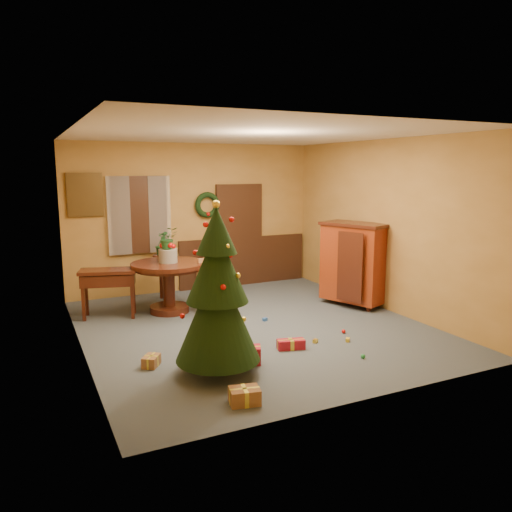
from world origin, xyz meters
TOP-DOWN VIEW (x-y plane):
  - room_envelope at (0.21, 2.70)m, footprint 5.50×5.50m
  - dining_table at (-0.94, 1.34)m, footprint 1.25×1.25m
  - urn at (-0.94, 1.34)m, footprint 0.31×0.31m
  - centerpiece_plant at (-0.94, 1.34)m, footprint 0.33×0.29m
  - chair_near at (-0.29, 1.00)m, footprint 0.46×0.46m
  - chair_far at (0.24, 2.40)m, footprint 0.53×0.53m
  - guitar at (-0.18, 0.58)m, footprint 0.43×0.56m
  - plant_stand at (-0.81, 2.30)m, footprint 0.32×0.32m
  - stand_plant at (-0.81, 2.30)m, footprint 0.23×0.19m
  - christmas_tree at (-1.13, -1.45)m, footprint 1.00×1.00m
  - writing_desk at (-1.91, 1.48)m, footprint 0.98×0.66m
  - sideboard at (2.15, 0.38)m, footprint 0.99×1.29m
  - gift_a at (-1.16, -2.28)m, footprint 0.35×0.29m
  - gift_b at (-0.63, -1.32)m, footprint 0.29×0.29m
  - gift_c at (-1.80, -0.88)m, footprint 0.28×0.30m
  - gift_d at (0.06, -1.10)m, footprint 0.40×0.24m
  - toy_a at (0.30, 0.19)m, footprint 0.09×0.07m
  - toy_b at (0.72, -1.80)m, footprint 0.06×0.06m
  - toy_c at (0.92, -1.19)m, footprint 0.09×0.09m
  - toy_d at (1.08, -0.87)m, footprint 0.06×0.06m
  - toy_e at (0.48, -1.03)m, footprint 0.09×0.09m

SIDE VIEW (x-z plane):
  - toy_a at x=0.30m, z-range 0.00..0.05m
  - toy_c at x=0.92m, z-range 0.00..0.05m
  - toy_e at x=0.48m, z-range 0.00..0.05m
  - toy_b at x=0.72m, z-range 0.00..0.06m
  - toy_d at x=1.08m, z-range 0.00..0.06m
  - gift_d at x=0.06m, z-range 0.00..0.13m
  - gift_c at x=-1.80m, z-range 0.00..0.13m
  - gift_a at x=-1.16m, z-range 0.00..0.17m
  - gift_b at x=-0.63m, z-range 0.00..0.22m
  - guitar at x=-0.18m, z-range 0.01..0.76m
  - chair_near at x=-0.29m, z-range 0.03..0.96m
  - plant_stand at x=-0.81m, z-range 0.10..0.93m
  - chair_far at x=0.24m, z-range 0.04..1.06m
  - dining_table at x=-0.94m, z-range 0.17..1.03m
  - writing_desk at x=-1.91m, z-range 0.20..1.00m
  - sideboard at x=2.15m, z-range 0.05..1.53m
  - urn at x=-0.94m, z-range 0.86..1.08m
  - christmas_tree at x=-1.13m, z-range -0.05..2.01m
  - stand_plant at x=-0.81m, z-range 0.83..1.20m
  - room_envelope at x=0.21m, z-range -1.63..3.87m
  - centerpiece_plant at x=-0.94m, z-range 1.08..1.45m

